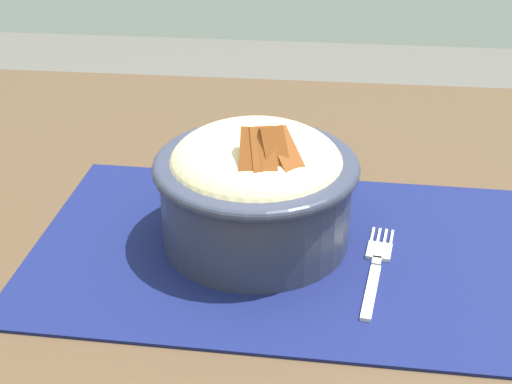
# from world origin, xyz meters

# --- Properties ---
(table) EXTENTS (1.04, 0.92, 0.75)m
(table) POSITION_xyz_m (0.00, 0.00, 0.68)
(table) COLOR #4C3826
(table) RESTS_ON ground_plane
(placemat) EXTENTS (0.47, 0.29, 0.00)m
(placemat) POSITION_xyz_m (-0.01, 0.01, 0.75)
(placemat) COLOR #11194C
(placemat) RESTS_ON table
(bowl) EXTENTS (0.21, 0.21, 0.13)m
(bowl) POSITION_xyz_m (-0.04, 0.03, 0.81)
(bowl) COLOR #2D3347
(bowl) RESTS_ON placemat
(fork) EXTENTS (0.04, 0.14, 0.00)m
(fork) POSITION_xyz_m (0.07, -0.01, 0.76)
(fork) COLOR silver
(fork) RESTS_ON placemat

